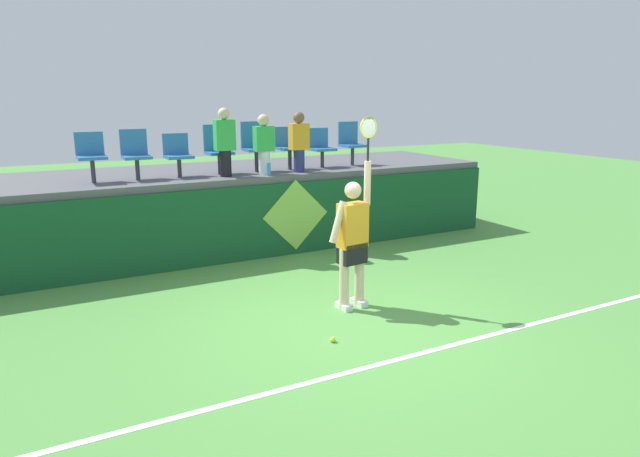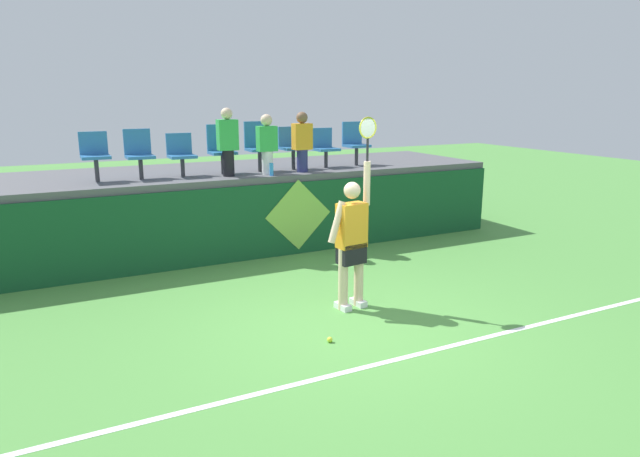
{
  "view_description": "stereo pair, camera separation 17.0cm",
  "coord_description": "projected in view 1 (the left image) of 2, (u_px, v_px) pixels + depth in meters",
  "views": [
    {
      "loc": [
        -3.49,
        -5.65,
        2.82
      ],
      "look_at": [
        0.14,
        1.17,
        0.98
      ],
      "focal_mm": 31.84,
      "sensor_mm": 36.0,
      "label": 1
    },
    {
      "loc": [
        -3.34,
        -5.73,
        2.82
      ],
      "look_at": [
        0.14,
        1.17,
        0.98
      ],
      "focal_mm": 31.84,
      "sensor_mm": 36.0,
      "label": 2
    }
  ],
  "objects": [
    {
      "name": "stadium_chair_3",
      "position": [
        218.0,
        147.0,
        10.06
      ],
      "size": [
        0.44,
        0.42,
        0.87
      ],
      "color": "#38383D",
      "rests_on": "spectator_platform"
    },
    {
      "name": "water_bottle",
      "position": [
        269.0,
        170.0,
        9.86
      ],
      "size": [
        0.07,
        0.07,
        0.22
      ],
      "primitive_type": "cylinder",
      "color": "#338CE5",
      "rests_on": "spectator_platform"
    },
    {
      "name": "stadium_chair_7",
      "position": [
        351.0,
        141.0,
        11.31
      ],
      "size": [
        0.44,
        0.42,
        0.85
      ],
      "color": "#38383D",
      "rests_on": "spectator_platform"
    },
    {
      "name": "stadium_chair_0",
      "position": [
        91.0,
        154.0,
        9.09
      ],
      "size": [
        0.44,
        0.42,
        0.8
      ],
      "color": "#38383D",
      "rests_on": "spectator_platform"
    },
    {
      "name": "stadium_chair_1",
      "position": [
        135.0,
        152.0,
        9.41
      ],
      "size": [
        0.44,
        0.42,
        0.82
      ],
      "color": "#38383D",
      "rests_on": "spectator_platform"
    },
    {
      "name": "tennis_ball",
      "position": [
        333.0,
        340.0,
        6.59
      ],
      "size": [
        0.07,
        0.07,
        0.07
      ],
      "primitive_type": "sphere",
      "color": "#D1E533",
      "rests_on": "ground_plane"
    },
    {
      "name": "spectator_2",
      "position": [
        225.0,
        141.0,
        9.68
      ],
      "size": [
        0.34,
        0.2,
        1.17
      ],
      "color": "black",
      "rests_on": "spectator_platform"
    },
    {
      "name": "stadium_chair_5",
      "position": [
        288.0,
        145.0,
        10.68
      ],
      "size": [
        0.44,
        0.42,
        0.79
      ],
      "color": "#38383D",
      "rests_on": "spectator_platform"
    },
    {
      "name": "spectator_0",
      "position": [
        264.0,
        143.0,
        9.97
      ],
      "size": [
        0.34,
        0.21,
        1.05
      ],
      "color": "white",
      "rests_on": "spectator_platform"
    },
    {
      "name": "stadium_chair_6",
      "position": [
        321.0,
        146.0,
        11.01
      ],
      "size": [
        0.44,
        0.42,
        0.75
      ],
      "color": "#38383D",
      "rests_on": "spectator_platform"
    },
    {
      "name": "stadium_chair_2",
      "position": [
        178.0,
        153.0,
        9.73
      ],
      "size": [
        0.44,
        0.42,
        0.73
      ],
      "color": "#38383D",
      "rests_on": "spectator_platform"
    },
    {
      "name": "wall_signage_mount",
      "position": [
        296.0,
        254.0,
        10.24
      ],
      "size": [
        1.27,
        0.01,
        1.35
      ],
      "color": "#144C28",
      "rests_on": "ground_plane"
    },
    {
      "name": "spectator_1",
      "position": [
        299.0,
        141.0,
        10.25
      ],
      "size": [
        0.34,
        0.21,
        1.08
      ],
      "color": "navy",
      "rests_on": "spectator_platform"
    },
    {
      "name": "stadium_chair_4",
      "position": [
        254.0,
        144.0,
        10.37
      ],
      "size": [
        0.44,
        0.42,
        0.9
      ],
      "color": "#38383D",
      "rests_on": "spectator_platform"
    },
    {
      "name": "spectator_platform",
      "position": [
        227.0,
        172.0,
        10.79
      ],
      "size": [
        10.09,
        2.71,
        0.12
      ],
      "primitive_type": "cube",
      "color": "#56565B",
      "rests_on": "court_back_wall"
    },
    {
      "name": "tennis_player",
      "position": [
        353.0,
        238.0,
        7.47
      ],
      "size": [
        0.75,
        0.31,
        2.53
      ],
      "color": "white",
      "rests_on": "ground_plane"
    },
    {
      "name": "court_baseline_stripe",
      "position": [
        404.0,
        358.0,
        6.21
      ],
      "size": [
        9.08,
        0.08,
        0.01
      ],
      "primitive_type": "cube",
      "color": "white",
      "rests_on": "ground_plane"
    },
    {
      "name": "court_back_wall",
      "position": [
        254.0,
        222.0,
        9.84
      ],
      "size": [
        10.09,
        0.2,
        1.3
      ],
      "primitive_type": "cube",
      "color": "#144C28",
      "rests_on": "ground_plane"
    },
    {
      "name": "ground_plane",
      "position": [
        354.0,
        325.0,
        7.1
      ],
      "size": [
        40.0,
        40.0,
        0.0
      ],
      "primitive_type": "plane",
      "color": "#519342"
    }
  ]
}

